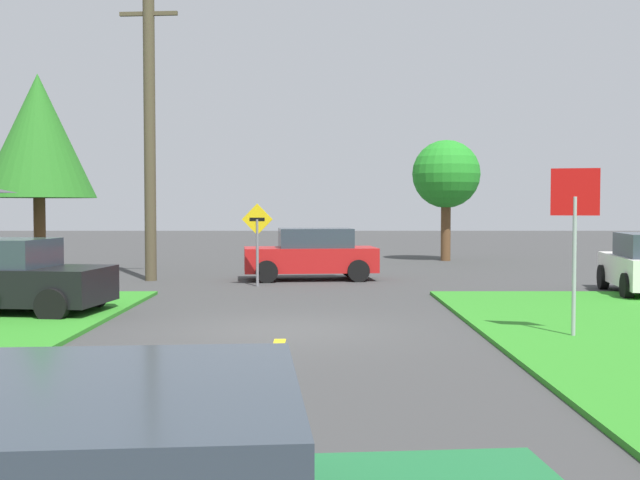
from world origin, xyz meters
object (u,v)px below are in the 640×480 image
at_px(car_approaching_junction, 313,254).
at_px(utility_pole_mid, 151,134).
at_px(pine_tree_center, 448,175).
at_px(oak_tree_left, 40,136).
at_px(direction_sign, 259,235).
at_px(parked_car_near_building, 11,277).
at_px(stop_sign, 577,218).

distance_m(car_approaching_junction, utility_pole_mid, 6.25).
bearing_deg(pine_tree_center, car_approaching_junction, -122.87).
xyz_separation_m(utility_pole_mid, oak_tree_left, (-4.53, 3.02, 0.19)).
xyz_separation_m(utility_pole_mid, direction_sign, (3.45, -1.75, -3.07)).
xyz_separation_m(parked_car_near_building, direction_sign, (4.81, 5.96, 0.68)).
xyz_separation_m(direction_sign, pine_tree_center, (7.15, 10.72, 2.16)).
relative_size(parked_car_near_building, oak_tree_left, 0.60).
relative_size(car_approaching_junction, utility_pole_mid, 0.48).
bearing_deg(parked_car_near_building, car_approaching_junction, 58.67).
relative_size(car_approaching_junction, direction_sign, 1.79).
bearing_deg(parked_car_near_building, oak_tree_left, 113.57).
bearing_deg(utility_pole_mid, oak_tree_left, 146.24).
height_order(car_approaching_junction, direction_sign, direction_sign).
relative_size(oak_tree_left, pine_tree_center, 1.35).
xyz_separation_m(stop_sign, direction_sign, (-6.18, 9.12, -0.62)).
bearing_deg(stop_sign, parked_car_near_building, -1.80).
xyz_separation_m(stop_sign, utility_pole_mid, (-9.64, 10.87, 2.44)).
height_order(stop_sign, oak_tree_left, oak_tree_left).
distance_m(parked_car_near_building, oak_tree_left, 11.87).
relative_size(direction_sign, oak_tree_left, 0.35).
distance_m(parked_car_near_building, direction_sign, 7.69).
relative_size(utility_pole_mid, oak_tree_left, 1.29).
height_order(oak_tree_left, pine_tree_center, oak_tree_left).
height_order(parked_car_near_building, oak_tree_left, oak_tree_left).
bearing_deg(oak_tree_left, car_approaching_junction, -16.04).
relative_size(parked_car_near_building, pine_tree_center, 0.81).
bearing_deg(stop_sign, car_approaching_junction, -53.18).
distance_m(stop_sign, car_approaching_junction, 12.16).
bearing_deg(pine_tree_center, stop_sign, -92.80).
height_order(direction_sign, oak_tree_left, oak_tree_left).
distance_m(stop_sign, pine_tree_center, 19.93).
height_order(utility_pole_mid, oak_tree_left, utility_pole_mid).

